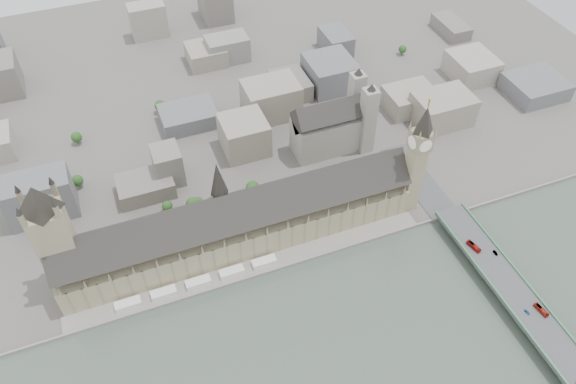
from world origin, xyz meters
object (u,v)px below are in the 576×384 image
object	(u,v)px
palace_of_westminster	(239,223)
westminster_abbey	(334,126)
victoria_tower	(53,235)
car_silver	(495,253)
westminster_bridge	(504,284)
car_blue	(527,312)
red_bus_south	(541,310)
elizabeth_tower	(418,152)
red_bus_north	(474,246)

from	to	relation	value
palace_of_westminster	westminster_abbey	world-z (taller)	westminster_abbey
victoria_tower	car_silver	xyz separation A→B (m)	(291.00, -91.28, -44.20)
westminster_bridge	car_blue	bearing A→B (deg)	-96.29
victoria_tower	westminster_abbey	size ratio (longest dim) A/B	1.47
car_blue	car_silver	size ratio (longest dim) A/B	0.89
car_silver	red_bus_south	bearing A→B (deg)	-88.56
palace_of_westminster	car_blue	world-z (taller)	palace_of_westminster
victoria_tower	palace_of_westminster	bearing A→B (deg)	-2.96
elizabeth_tower	victoria_tower	world-z (taller)	elizabeth_tower
palace_of_westminster	westminster_abbey	size ratio (longest dim) A/B	3.90
palace_of_westminster	elizabeth_tower	world-z (taller)	elizabeth_tower
victoria_tower	red_bus_south	xyz separation A→B (m)	(290.24, -143.18, -43.35)
westminster_abbey	red_bus_south	distance (m)	220.18
red_bus_north	red_bus_south	bearing A→B (deg)	-92.94
palace_of_westminster	red_bus_south	size ratio (longest dim) A/B	23.06
elizabeth_tower	victoria_tower	bearing A→B (deg)	176.04
elizabeth_tower	red_bus_north	xyz separation A→B (m)	(19.01, -62.96, -46.13)
red_bus_south	elizabeth_tower	bearing A→B (deg)	95.35
elizabeth_tower	westminster_bridge	xyz separation A→B (m)	(24.00, -95.50, -52.96)
elizabeth_tower	westminster_bridge	size ratio (longest dim) A/B	0.33
elizabeth_tower	car_silver	distance (m)	92.46
red_bus_north	red_bus_south	distance (m)	63.22
victoria_tower	car_silver	bearing A→B (deg)	-17.42
westminster_bridge	victoria_tower	bearing A→B (deg)	158.22
car_blue	victoria_tower	bearing A→B (deg)	142.98
victoria_tower	red_bus_north	size ratio (longest dim) A/B	8.14
car_silver	elizabeth_tower	bearing A→B (deg)	115.20
palace_of_westminster	elizabeth_tower	xyz separation A→B (m)	(138.00, -11.70, 35.38)
westminster_bridge	westminster_abbey	xyz separation A→B (m)	(-51.08, 182.50, 19.96)
palace_of_westminster	car_silver	bearing A→B (deg)	-26.70
car_silver	car_blue	bearing A→B (deg)	-99.15
elizabeth_tower	car_blue	bearing A→B (deg)	-80.29
red_bus_north	car_silver	size ratio (longest dim) A/B	2.69
victoria_tower	car_blue	size ratio (longest dim) A/B	24.65
red_bus_south	car_silver	size ratio (longest dim) A/B	2.52
elizabeth_tower	car_blue	size ratio (longest dim) A/B	26.50
westminster_bridge	red_bus_south	world-z (taller)	red_bus_south
palace_of_westminster	car_blue	xyz separation A→B (m)	(159.00, -134.47, -11.76)
westminster_abbey	car_silver	world-z (taller)	westminster_abbey
westminster_abbey	red_bus_south	size ratio (longest dim) A/B	5.92
car_silver	victoria_tower	bearing A→B (deg)	164.86
palace_of_westminster	victoria_tower	xyz separation A→B (m)	(-122.00, 6.30, 32.50)
elizabeth_tower	victoria_tower	size ratio (longest dim) A/B	1.07
westminster_abbey	palace_of_westminster	bearing A→B (deg)	-145.83
red_bus_south	car_silver	world-z (taller)	red_bus_south
elizabeth_tower	westminster_bridge	distance (m)	111.81
victoria_tower	car_blue	distance (m)	317.39
victoria_tower	car_silver	world-z (taller)	victoria_tower
westminster_abbey	red_bus_south	world-z (taller)	westminster_abbey
westminster_abbey	car_blue	size ratio (longest dim) A/B	16.76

